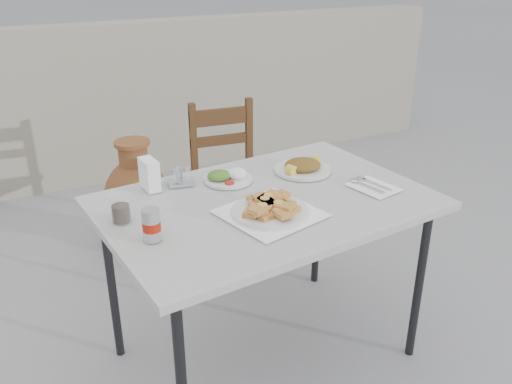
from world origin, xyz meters
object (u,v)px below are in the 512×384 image
pide_plate (270,206)px  salad_chopped_plate (303,167)px  cafe_table (266,211)px  terracotta_urn (138,200)px  soda_can (151,225)px  cola_glass (121,210)px  salad_rice_plate (228,176)px  chair (229,179)px  napkin_holder (150,174)px  condiment_caddy (181,178)px

pide_plate → salad_chopped_plate: 0.46m
cafe_table → terracotta_urn: 1.30m
soda_can → cola_glass: bearing=108.3°
pide_plate → salad_rice_plate: bearing=92.5°
terracotta_urn → soda_can: bearing=-101.3°
chair → soda_can: bearing=-119.0°
pide_plate → terracotta_urn: 1.44m
napkin_holder → soda_can: bearing=-111.2°
salad_chopped_plate → napkin_holder: bearing=170.2°
salad_rice_plate → terracotta_urn: 1.10m
salad_rice_plate → chair: chair is taller
napkin_holder → chair: 0.98m
salad_chopped_plate → condiment_caddy: (-0.54, 0.11, 0.00)m
soda_can → terracotta_urn: (0.27, 1.33, -0.52)m
salad_rice_plate → soda_can: 0.57m
cafe_table → salad_chopped_plate: size_ratio=5.41×
napkin_holder → chair: (0.63, 0.64, -0.38)m
soda_can → napkin_holder: size_ratio=0.89×
salad_chopped_plate → terracotta_urn: 1.25m
pide_plate → salad_rice_plate: pide_plate is taller
soda_can → terracotta_urn: soda_can is taller
pide_plate → napkin_holder: bearing=128.4°
salad_rice_plate → soda_can: (-0.44, -0.36, 0.04)m
soda_can → condiment_caddy: size_ratio=0.95×
cola_glass → chair: chair is taller
soda_can → cola_glass: size_ratio=1.10×
cafe_table → napkin_holder: napkin_holder is taller
soda_can → terracotta_urn: bearing=78.7°
chair → terracotta_urn: 0.58m
chair → salad_chopped_plate: bearing=-81.0°
salad_rice_plate → salad_chopped_plate: salad_chopped_plate is taller
salad_chopped_plate → terracotta_urn: size_ratio=0.37×
cola_glass → salad_chopped_plate: bearing=8.1°
soda_can → napkin_holder: napkin_holder is taller
cafe_table → soda_can: size_ratio=11.92×
cafe_table → napkin_holder: 0.51m
salad_rice_plate → condiment_caddy: condiment_caddy is taller
cafe_table → pide_plate: (-0.05, -0.13, 0.09)m
pide_plate → napkin_holder: napkin_holder is taller
pide_plate → terracotta_urn: (-0.19, 1.34, -0.50)m
salad_rice_plate → terracotta_urn: salad_rice_plate is taller
cola_glass → chair: size_ratio=0.12×
condiment_caddy → terracotta_urn: (0.02, 0.92, -0.49)m
salad_rice_plate → napkin_holder: 0.33m
cola_glass → salad_rice_plate: bearing=18.8°
napkin_holder → chair: bearing=39.5°
chair → terracotta_urn: bearing=157.1°
pide_plate → cola_glass: size_ratio=3.83×
cola_glass → condiment_caddy: 0.38m
cola_glass → pide_plate: bearing=-20.3°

